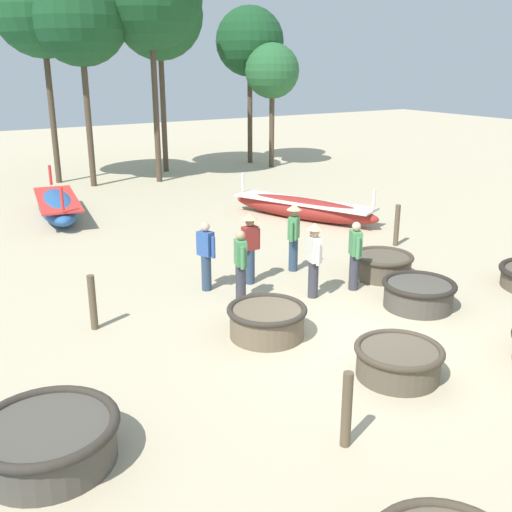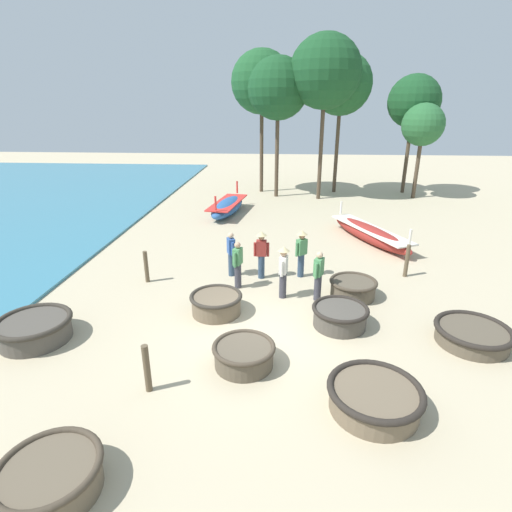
# 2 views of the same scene
# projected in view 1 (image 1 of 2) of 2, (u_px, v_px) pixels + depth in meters

# --- Properties ---
(ground_plane) EXTENTS (80.00, 80.00, 0.00)m
(ground_plane) POSITION_uv_depth(u_px,v_px,m) (363.00, 345.00, 10.85)
(ground_plane) COLOR #BCAD8C
(coracle_weathered) EXTENTS (1.85, 1.85, 0.61)m
(coracle_weathered) POSITION_uv_depth(u_px,v_px,m) (48.00, 440.00, 7.60)
(coracle_weathered) COLOR #4C473F
(coracle_weathered) RESTS_ON ground
(coracle_center) EXTENTS (1.45, 1.45, 0.54)m
(coracle_center) POSITION_uv_depth(u_px,v_px,m) (398.00, 360.00, 9.69)
(coracle_center) COLOR brown
(coracle_center) RESTS_ON ground
(coracle_far_right) EXTENTS (1.50, 1.50, 0.59)m
(coracle_far_right) POSITION_uv_depth(u_px,v_px,m) (267.00, 320.00, 11.12)
(coracle_far_right) COLOR brown
(coracle_far_right) RESTS_ON ground
(coracle_front_right) EXTENTS (1.46, 1.46, 0.56)m
(coracle_front_right) POSITION_uv_depth(u_px,v_px,m) (382.00, 265.00, 14.19)
(coracle_front_right) COLOR brown
(coracle_front_right) RESTS_ON ground
(coracle_front_left) EXTENTS (1.52, 1.52, 0.57)m
(coracle_front_left) POSITION_uv_depth(u_px,v_px,m) (419.00, 293.00, 12.42)
(coracle_front_left) COLOR #4C473F
(coracle_front_left) RESTS_ON ground
(long_boat_green_hull) EXTENTS (1.81, 4.59, 1.42)m
(long_boat_green_hull) POSITION_uv_depth(u_px,v_px,m) (58.00, 206.00, 19.45)
(long_boat_green_hull) COLOR #285693
(long_boat_green_hull) RESTS_ON ground
(long_boat_red_hull) EXTENTS (3.02, 5.17, 1.26)m
(long_boat_red_hull) POSITION_uv_depth(u_px,v_px,m) (303.00, 208.00, 19.36)
(long_boat_red_hull) COLOR maroon
(long_boat_red_hull) RESTS_ON ground
(fisherman_standing_right) EXTENTS (0.36, 0.52, 1.67)m
(fisherman_standing_right) POSITION_uv_depth(u_px,v_px,m) (314.00, 255.00, 12.76)
(fisherman_standing_right) COLOR #383842
(fisherman_standing_right) RESTS_ON ground
(fisherman_with_hat) EXTENTS (0.42, 0.39, 1.67)m
(fisherman_with_hat) POSITION_uv_depth(u_px,v_px,m) (294.00, 233.00, 14.40)
(fisherman_with_hat) COLOR #2D425B
(fisherman_with_hat) RESTS_ON ground
(fisherman_standing_left) EXTENTS (0.53, 0.36, 1.67)m
(fisherman_standing_left) POSITION_uv_depth(u_px,v_px,m) (250.00, 244.00, 13.56)
(fisherman_standing_left) COLOR #2D425B
(fisherman_standing_left) RESTS_ON ground
(fisherman_by_coracle) EXTENTS (0.34, 0.49, 1.57)m
(fisherman_by_coracle) POSITION_uv_depth(u_px,v_px,m) (355.00, 254.00, 13.23)
(fisherman_by_coracle) COLOR #383842
(fisherman_by_coracle) RESTS_ON ground
(fisherman_crouching) EXTENTS (0.33, 0.50, 1.57)m
(fisherman_crouching) POSITION_uv_depth(u_px,v_px,m) (206.00, 254.00, 13.20)
(fisherman_crouching) COLOR #2D425B
(fisherman_crouching) RESTS_ON ground
(fisherman_hauling) EXTENTS (0.31, 0.51, 1.57)m
(fisherman_hauling) POSITION_uv_depth(u_px,v_px,m) (241.00, 264.00, 12.58)
(fisherman_hauling) COLOR #383842
(fisherman_hauling) RESTS_ON ground
(mooring_post_inland) EXTENTS (0.14, 0.14, 1.09)m
(mooring_post_inland) POSITION_uv_depth(u_px,v_px,m) (93.00, 302.00, 11.34)
(mooring_post_inland) COLOR brown
(mooring_post_inland) RESTS_ON ground
(mooring_post_mid_beach) EXTENTS (0.14, 0.14, 1.09)m
(mooring_post_mid_beach) POSITION_uv_depth(u_px,v_px,m) (347.00, 410.00, 7.86)
(mooring_post_mid_beach) COLOR brown
(mooring_post_mid_beach) RESTS_ON ground
(mooring_post_shoreline) EXTENTS (0.14, 0.14, 1.16)m
(mooring_post_shoreline) POSITION_uv_depth(u_px,v_px,m) (397.00, 225.00, 16.51)
(mooring_post_shoreline) COLOR brown
(mooring_post_shoreline) RESTS_ON ground
(tree_leftmost) EXTENTS (3.87, 3.87, 8.83)m
(tree_leftmost) POSITION_uv_depth(u_px,v_px,m) (41.00, 7.00, 23.12)
(tree_leftmost) COLOR #4C3D2D
(tree_leftmost) RESTS_ON ground
(tree_right_mid) EXTENTS (3.24, 3.24, 7.39)m
(tree_right_mid) POSITION_uv_depth(u_px,v_px,m) (250.00, 42.00, 28.40)
(tree_right_mid) COLOR #4C3D2D
(tree_right_mid) RESTS_ON ground
(tree_rightmost) EXTENTS (3.64, 3.64, 8.29)m
(tree_rightmost) POSITION_uv_depth(u_px,v_px,m) (80.00, 17.00, 22.57)
(tree_rightmost) COLOR #4C3D2D
(tree_rightmost) RESTS_ON ground
(tree_left_mid) EXTENTS (2.50, 2.50, 5.70)m
(tree_left_mid) POSITION_uv_depth(u_px,v_px,m) (272.00, 72.00, 27.58)
(tree_left_mid) COLOR #4C3D2D
(tree_left_mid) RESTS_ON ground
(tree_tall_back) EXTENTS (3.81, 3.81, 8.69)m
(tree_tall_back) POSITION_uv_depth(u_px,v_px,m) (159.00, 15.00, 25.74)
(tree_tall_back) COLOR #4C3D2D
(tree_tall_back) RESTS_ON ground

